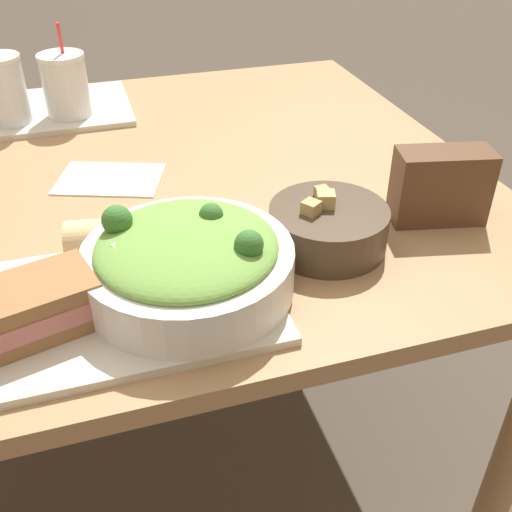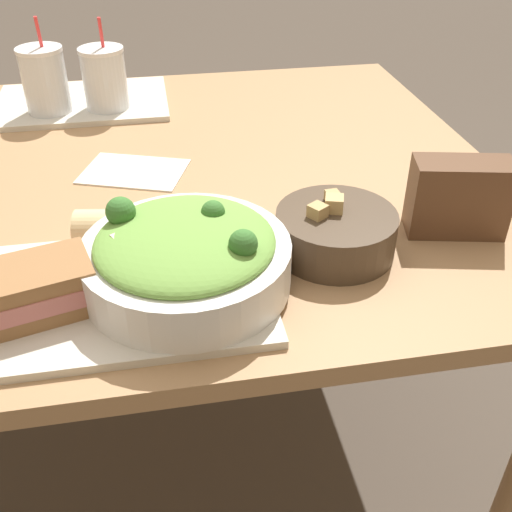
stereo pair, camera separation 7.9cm
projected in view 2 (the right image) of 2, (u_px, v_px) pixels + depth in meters
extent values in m
plane|color=#4C4238|center=(149.00, 444.00, 1.50)|extent=(12.00, 12.00, 0.00)
cube|color=#A37A51|center=(107.00, 182.00, 1.08)|extent=(1.41, 1.07, 0.03)
cylinder|color=#A37A51|center=(350.00, 203.00, 1.77)|extent=(0.06, 0.06, 0.72)
cube|color=beige|center=(124.00, 293.00, 0.78)|extent=(0.38, 0.27, 0.01)
cube|color=beige|center=(82.00, 102.00, 1.35)|extent=(0.38, 0.27, 0.01)
cylinder|color=white|center=(187.00, 264.00, 0.77)|extent=(0.27, 0.27, 0.06)
ellipsoid|color=#6B9E42|center=(185.00, 242.00, 0.75)|extent=(0.23, 0.23, 0.04)
sphere|color=#38702D|center=(121.00, 212.00, 0.77)|extent=(0.04, 0.04, 0.04)
sphere|color=#38702D|center=(213.00, 212.00, 0.78)|extent=(0.03, 0.03, 0.03)
sphere|color=#38702D|center=(243.00, 244.00, 0.71)|extent=(0.04, 0.04, 0.04)
cube|color=beige|center=(154.00, 225.00, 0.77)|extent=(0.05, 0.03, 0.01)
cube|color=beige|center=(139.00, 241.00, 0.74)|extent=(0.05, 0.03, 0.01)
cube|color=beige|center=(132.00, 238.00, 0.74)|extent=(0.05, 0.05, 0.01)
cylinder|color=#473828|center=(335.00, 232.00, 0.86)|extent=(0.17, 0.17, 0.06)
cylinder|color=#5B2D19|center=(337.00, 218.00, 0.84)|extent=(0.16, 0.16, 0.01)
cube|color=tan|center=(332.00, 198.00, 0.86)|extent=(0.02, 0.02, 0.02)
cube|color=tan|center=(334.00, 205.00, 0.84)|extent=(0.03, 0.03, 0.03)
cube|color=tan|center=(318.00, 212.00, 0.83)|extent=(0.03, 0.03, 0.02)
cube|color=olive|center=(36.00, 304.00, 0.74)|extent=(0.16, 0.12, 0.02)
cube|color=#C1706B|center=(32.00, 290.00, 0.73)|extent=(0.17, 0.13, 0.02)
cube|color=olive|center=(28.00, 275.00, 0.71)|extent=(0.16, 0.12, 0.02)
cylinder|color=#DBBC84|center=(135.00, 229.00, 0.85)|extent=(0.17, 0.08, 0.06)
cylinder|color=beige|center=(192.00, 229.00, 0.85)|extent=(0.01, 0.05, 0.05)
cylinder|color=silver|center=(45.00, 82.00, 1.26)|extent=(0.09, 0.09, 0.13)
cylinder|color=black|center=(46.00, 86.00, 1.26)|extent=(0.08, 0.08, 0.10)
cylinder|color=white|center=(39.00, 49.00, 1.22)|extent=(0.09, 0.09, 0.01)
cylinder|color=red|center=(39.00, 34.00, 1.20)|extent=(0.01, 0.02, 0.07)
cylinder|color=silver|center=(105.00, 80.00, 1.28)|extent=(0.09, 0.09, 0.12)
cylinder|color=maroon|center=(105.00, 83.00, 1.28)|extent=(0.08, 0.08, 0.10)
cylinder|color=white|center=(100.00, 50.00, 1.24)|extent=(0.09, 0.09, 0.01)
cylinder|color=red|center=(101.00, 34.00, 1.22)|extent=(0.01, 0.02, 0.07)
cube|color=brown|center=(459.00, 197.00, 0.89)|extent=(0.15, 0.09, 0.12)
cube|color=silver|center=(134.00, 172.00, 1.08)|extent=(0.21, 0.18, 0.00)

